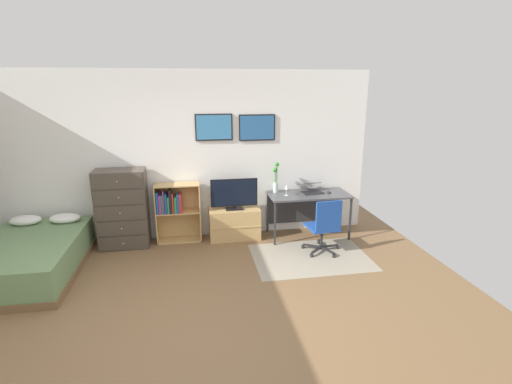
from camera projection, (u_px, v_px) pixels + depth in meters
ground_plane at (188, 318)px, 4.16m from camera, size 7.20×7.20×0.00m
wall_back_with_posters at (184, 156)px, 6.10m from camera, size 6.12×0.09×2.70m
area_rug at (311, 257)px, 5.63m from camera, size 1.70×1.20×0.01m
bed at (30, 257)px, 5.09m from camera, size 1.27×1.94×0.60m
dresser at (123, 209)px, 5.88m from camera, size 0.75×0.46×1.23m
bookshelf at (174, 208)px, 6.08m from camera, size 0.71×0.30×0.95m
tv_stand at (235, 223)px, 6.28m from camera, size 0.82×0.41×0.51m
television at (234, 194)px, 6.12m from camera, size 0.76×0.16×0.51m
desk at (307, 200)px, 6.35m from camera, size 1.31×0.63×0.74m
office_chair at (325, 225)px, 5.64m from camera, size 0.57×0.58×0.86m
laptop at (311, 188)px, 6.33m from camera, size 0.40×0.43×0.16m
computer_mouse at (329, 192)px, 6.27m from camera, size 0.06×0.10×0.03m
bamboo_vase at (276, 179)px, 6.26m from camera, size 0.10×0.09×0.50m
wine_glass at (287, 187)px, 6.10m from camera, size 0.07×0.07×0.18m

